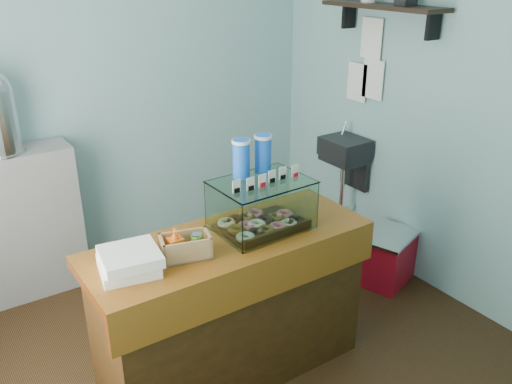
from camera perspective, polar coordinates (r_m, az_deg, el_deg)
ground at (r=3.65m, az=-4.65°, el=-15.82°), size 3.50×3.50×0.00m
room_shell at (r=2.92m, az=-5.37°, el=11.42°), size 3.54×3.04×2.82m
counter at (r=3.20m, az=-2.62°, el=-11.89°), size 1.60×0.60×0.90m
back_shelf at (r=4.23m, az=-24.77°, el=-3.46°), size 1.00×0.32×1.10m
display_case at (r=3.03m, az=0.31°, el=-0.95°), size 0.53×0.40×0.50m
condiment_crate at (r=2.78m, az=-7.54°, el=-5.72°), size 0.28×0.21×0.17m
pastry_boxes at (r=2.72m, az=-13.19°, el=-7.11°), size 0.32×0.33×0.11m
red_cooler at (r=4.30m, az=13.57°, el=-6.65°), size 0.54×0.47×0.40m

